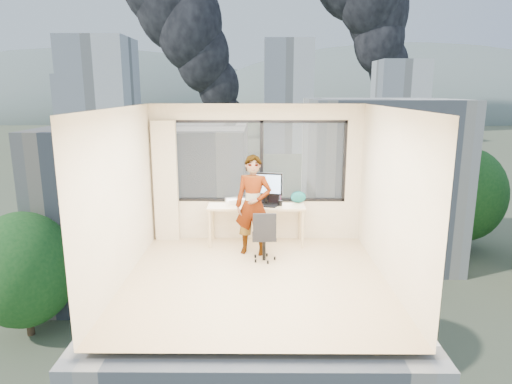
{
  "coord_description": "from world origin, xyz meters",
  "views": [
    {
      "loc": [
        0.05,
        -6.42,
        2.85
      ],
      "look_at": [
        0.0,
        1.0,
        1.15
      ],
      "focal_mm": 31.41,
      "sensor_mm": 36.0,
      "label": 1
    }
  ],
  "objects_px": {
    "chair": "(264,235)",
    "monitor": "(266,188)",
    "desk": "(256,224)",
    "game_console": "(236,200)",
    "handbag": "(298,197)",
    "laptop": "(268,200)",
    "person": "(253,205)"
  },
  "relations": [
    {
      "from": "desk",
      "to": "laptop",
      "type": "xyz_separation_m",
      "value": [
        0.21,
        -0.05,
        0.49
      ]
    },
    {
      "from": "game_console",
      "to": "handbag",
      "type": "distance_m",
      "value": 1.2
    },
    {
      "from": "chair",
      "to": "game_console",
      "type": "distance_m",
      "value": 1.22
    },
    {
      "from": "handbag",
      "to": "monitor",
      "type": "bearing_deg",
      "value": 178.44
    },
    {
      "from": "desk",
      "to": "person",
      "type": "distance_m",
      "value": 0.72
    },
    {
      "from": "monitor",
      "to": "handbag",
      "type": "bearing_deg",
      "value": 24.48
    },
    {
      "from": "laptop",
      "to": "chair",
      "type": "bearing_deg",
      "value": -74.47
    },
    {
      "from": "game_console",
      "to": "monitor",
      "type": "bearing_deg",
      "value": -31.4
    },
    {
      "from": "desk",
      "to": "chair",
      "type": "relative_size",
      "value": 2.01
    },
    {
      "from": "chair",
      "to": "monitor",
      "type": "bearing_deg",
      "value": 85.48
    },
    {
      "from": "laptop",
      "to": "monitor",
      "type": "bearing_deg",
      "value": 126.1
    },
    {
      "from": "monitor",
      "to": "chair",
      "type": "bearing_deg",
      "value": -81.11
    },
    {
      "from": "desk",
      "to": "handbag",
      "type": "height_order",
      "value": "handbag"
    },
    {
      "from": "person",
      "to": "game_console",
      "type": "relative_size",
      "value": 5.13
    },
    {
      "from": "desk",
      "to": "chair",
      "type": "bearing_deg",
      "value": -80.84
    },
    {
      "from": "handbag",
      "to": "person",
      "type": "bearing_deg",
      "value": -154.41
    },
    {
      "from": "chair",
      "to": "laptop",
      "type": "distance_m",
      "value": 0.92
    },
    {
      "from": "monitor",
      "to": "game_console",
      "type": "height_order",
      "value": "monitor"
    },
    {
      "from": "laptop",
      "to": "handbag",
      "type": "bearing_deg",
      "value": 43.06
    },
    {
      "from": "desk",
      "to": "monitor",
      "type": "bearing_deg",
      "value": 15.43
    },
    {
      "from": "person",
      "to": "laptop",
      "type": "bearing_deg",
      "value": 72.08
    },
    {
      "from": "monitor",
      "to": "game_console",
      "type": "relative_size",
      "value": 1.79
    },
    {
      "from": "monitor",
      "to": "desk",
      "type": "bearing_deg",
      "value": -152.7
    },
    {
      "from": "person",
      "to": "game_console",
      "type": "xyz_separation_m",
      "value": [
        -0.35,
        0.7,
        -0.09
      ]
    },
    {
      "from": "desk",
      "to": "laptop",
      "type": "bearing_deg",
      "value": -13.23
    },
    {
      "from": "desk",
      "to": "laptop",
      "type": "height_order",
      "value": "laptop"
    },
    {
      "from": "monitor",
      "to": "laptop",
      "type": "bearing_deg",
      "value": -62.86
    },
    {
      "from": "desk",
      "to": "laptop",
      "type": "distance_m",
      "value": 0.54
    },
    {
      "from": "person",
      "to": "laptop",
      "type": "height_order",
      "value": "person"
    },
    {
      "from": "desk",
      "to": "handbag",
      "type": "relative_size",
      "value": 6.24
    },
    {
      "from": "chair",
      "to": "game_console",
      "type": "relative_size",
      "value": 2.6
    },
    {
      "from": "desk",
      "to": "handbag",
      "type": "distance_m",
      "value": 0.95
    }
  ]
}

